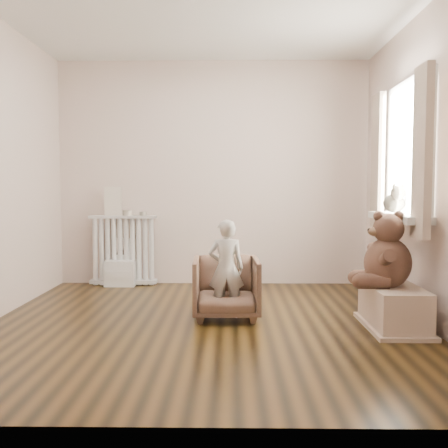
{
  "coord_description": "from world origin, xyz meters",
  "views": [
    {
      "loc": [
        0.22,
        -4.06,
        1.12
      ],
      "look_at": [
        0.15,
        0.45,
        0.8
      ],
      "focal_mm": 40.0,
      "sensor_mm": 36.0,
      "label": 1
    }
  ],
  "objects_px": {
    "radiator": "(123,252)",
    "plush_cat": "(394,202)",
    "child": "(226,268)",
    "toy_bench": "(394,304)",
    "teddy_bear": "(388,245)",
    "toy_vanity": "(121,262)",
    "armchair": "(226,287)"
  },
  "relations": [
    {
      "from": "child",
      "to": "radiator",
      "type": "bearing_deg",
      "value": -53.3
    },
    {
      "from": "radiator",
      "to": "plush_cat",
      "type": "height_order",
      "value": "plush_cat"
    },
    {
      "from": "child",
      "to": "toy_bench",
      "type": "bearing_deg",
      "value": 166.96
    },
    {
      "from": "armchair",
      "to": "plush_cat",
      "type": "xyz_separation_m",
      "value": [
        1.49,
        0.17,
        0.74
      ]
    },
    {
      "from": "toy_vanity",
      "to": "teddy_bear",
      "type": "xyz_separation_m",
      "value": [
        2.53,
        -1.76,
        0.4
      ]
    },
    {
      "from": "child",
      "to": "teddy_bear",
      "type": "distance_m",
      "value": 1.34
    },
    {
      "from": "toy_bench",
      "to": "teddy_bear",
      "type": "distance_m",
      "value": 0.47
    },
    {
      "from": "toy_bench",
      "to": "child",
      "type": "bearing_deg",
      "value": 168.89
    },
    {
      "from": "radiator",
      "to": "armchair",
      "type": "xyz_separation_m",
      "value": [
        1.21,
        -1.47,
        -0.13
      ]
    },
    {
      "from": "radiator",
      "to": "toy_bench",
      "type": "relative_size",
      "value": 1.12
    },
    {
      "from": "armchair",
      "to": "teddy_bear",
      "type": "xyz_separation_m",
      "value": [
        1.29,
        -0.32,
        0.41
      ]
    },
    {
      "from": "radiator",
      "to": "teddy_bear",
      "type": "height_order",
      "value": "teddy_bear"
    },
    {
      "from": "toy_vanity",
      "to": "child",
      "type": "bearing_deg",
      "value": -50.21
    },
    {
      "from": "teddy_bear",
      "to": "toy_vanity",
      "type": "bearing_deg",
      "value": 147.72
    },
    {
      "from": "armchair",
      "to": "teddy_bear",
      "type": "distance_m",
      "value": 1.39
    },
    {
      "from": "radiator",
      "to": "teddy_bear",
      "type": "relative_size",
      "value": 1.37
    },
    {
      "from": "toy_vanity",
      "to": "toy_bench",
      "type": "xyz_separation_m",
      "value": [
        2.59,
        -1.75,
        -0.08
      ]
    },
    {
      "from": "child",
      "to": "toy_bench",
      "type": "relative_size",
      "value": 1.15
    },
    {
      "from": "armchair",
      "to": "plush_cat",
      "type": "height_order",
      "value": "plush_cat"
    },
    {
      "from": "child",
      "to": "toy_bench",
      "type": "xyz_separation_m",
      "value": [
        1.35,
        -0.26,
        -0.24
      ]
    },
    {
      "from": "armchair",
      "to": "child",
      "type": "relative_size",
      "value": 0.69
    },
    {
      "from": "toy_bench",
      "to": "teddy_bear",
      "type": "xyz_separation_m",
      "value": [
        -0.06,
        -0.01,
        0.47
      ]
    },
    {
      "from": "child",
      "to": "plush_cat",
      "type": "xyz_separation_m",
      "value": [
        1.49,
        0.22,
        0.56
      ]
    },
    {
      "from": "child",
      "to": "plush_cat",
      "type": "height_order",
      "value": "plush_cat"
    },
    {
      "from": "toy_vanity",
      "to": "radiator",
      "type": "bearing_deg",
      "value": 49.31
    },
    {
      "from": "radiator",
      "to": "child",
      "type": "relative_size",
      "value": 0.97
    },
    {
      "from": "radiator",
      "to": "plush_cat",
      "type": "bearing_deg",
      "value": -25.64
    },
    {
      "from": "toy_vanity",
      "to": "toy_bench",
      "type": "height_order",
      "value": "toy_vanity"
    },
    {
      "from": "radiator",
      "to": "teddy_bear",
      "type": "bearing_deg",
      "value": -35.6
    },
    {
      "from": "child",
      "to": "teddy_bear",
      "type": "relative_size",
      "value": 1.42
    },
    {
      "from": "radiator",
      "to": "teddy_bear",
      "type": "distance_m",
      "value": 3.09
    },
    {
      "from": "teddy_bear",
      "to": "toy_bench",
      "type": "bearing_deg",
      "value": 11.56
    }
  ]
}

